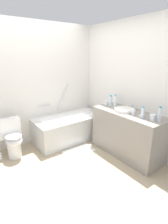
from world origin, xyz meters
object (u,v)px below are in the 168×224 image
water_bottle_0 (160,114)px  soap_dish (142,115)px  water_bottle_1 (115,102)px  water_bottle_2 (143,113)px  drinking_glass_3 (106,103)px  water_bottle_3 (111,101)px  sink_faucet (132,107)px  bath_mat (79,151)px  toilet (12,138)px  drinking_glass_0 (153,117)px  drinking_glass_1 (151,116)px  drinking_glass_2 (133,112)px  sink_basin (124,110)px  bathtub (70,127)px

water_bottle_0 → soap_dish: 0.31m
water_bottle_0 → water_bottle_1: (-0.03, 0.91, 0.01)m
water_bottle_2 → drinking_glass_3: water_bottle_2 is taller
water_bottle_0 → water_bottle_3: bearing=90.1°
sink_faucet → bath_mat: 1.33m
toilet → water_bottle_3: (1.79, -0.68, 0.57)m
sink_faucet → water_bottle_2: 0.49m
drinking_glass_0 → drinking_glass_3: bearing=90.3°
drinking_glass_1 → water_bottle_2: bearing=132.7°
drinking_glass_1 → bath_mat: size_ratio=0.13×
water_bottle_1 → water_bottle_3: bearing=78.9°
drinking_glass_2 → sink_faucet: bearing=43.4°
drinking_glass_0 → drinking_glass_2: size_ratio=1.21×
soap_dish → bath_mat: bearing=130.0°
drinking_glass_1 → drinking_glass_3: bearing=93.1°
sink_faucet → drinking_glass_3: (-0.21, 0.48, 0.02)m
drinking_glass_1 → drinking_glass_3: 1.00m
sink_faucet → sink_basin: bearing=-180.0°
water_bottle_0 → water_bottle_2: size_ratio=1.20×
water_bottle_3 → sink_basin: bearing=-97.0°
drinking_glass_1 → drinking_glass_2: size_ratio=0.92×
sink_faucet → drinking_glass_2: 0.33m
sink_basin → sink_faucet: size_ratio=2.35×
sink_basin → drinking_glass_1: size_ratio=4.74×
water_bottle_0 → drinking_glass_0: bearing=127.7°
sink_basin → drinking_glass_0: size_ratio=3.61×
soap_dish → bath_mat: 1.39m
sink_basin → drinking_glass_3: 0.48m
bathtub → sink_basin: (0.53, -1.07, 0.57)m
drinking_glass_2 → water_bottle_3: bearing=82.7°
drinking_glass_2 → water_bottle_2: bearing=-92.5°
sink_basin → water_bottle_1: water_bottle_1 is taller
bathtub → water_bottle_2: 1.69m
bathtub → water_bottle_3: 1.09m
drinking_glass_0 → bath_mat: bearing=122.3°
drinking_glass_3 → sink_basin: bearing=-89.3°
bathtub → soap_dish: (0.56, -1.42, 0.56)m
water_bottle_3 → soap_dish: size_ratio=2.40×
water_bottle_3 → drinking_glass_0: size_ratio=2.19×
water_bottle_0 → soap_dish: (-0.02, 0.30, -0.10)m
water_bottle_2 → bath_mat: 1.44m
water_bottle_2 → drinking_glass_3: size_ratio=1.87×
soap_dish → bathtub: bearing=111.4°
bathtub → water_bottle_0: (0.58, -1.72, 0.66)m
water_bottle_0 → drinking_glass_3: (-0.06, 1.13, -0.06)m
water_bottle_3 → drinking_glass_2: (-0.08, -0.64, -0.06)m
water_bottle_1 → bath_mat: 1.20m
water_bottle_1 → bath_mat: bearing=161.7°
water_bottle_1 → drinking_glass_1: size_ratio=3.44×
water_bottle_3 → drinking_glass_1: (-0.00, -0.93, -0.06)m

